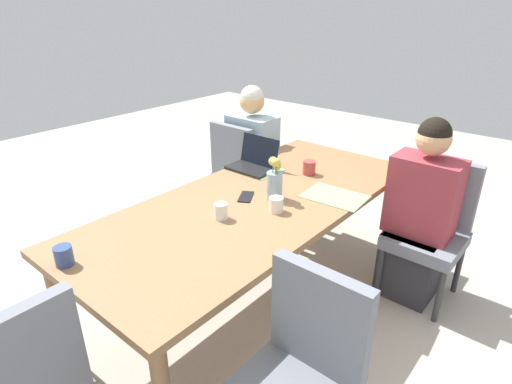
{
  "coord_description": "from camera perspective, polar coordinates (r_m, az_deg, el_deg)",
  "views": [
    {
      "loc": [
        -1.69,
        -1.42,
        1.78
      ],
      "look_at": [
        0.0,
        0.0,
        0.78
      ],
      "focal_mm": 29.28,
      "sensor_mm": 36.0,
      "label": 1
    }
  ],
  "objects": [
    {
      "name": "chair_near_left_mid",
      "position": [
        2.89,
        22.86,
        -4.03
      ],
      "size": [
        0.44,
        0.44,
        0.9
      ],
      "color": "slate",
      "rests_on": "ground_plane"
    },
    {
      "name": "ground_plane",
      "position": [
        2.84,
        0.0,
        -14.45
      ],
      "size": [
        10.0,
        10.0,
        0.0
      ],
      "primitive_type": "plane",
      "color": "#B2A899"
    },
    {
      "name": "person_near_left_mid",
      "position": [
        2.83,
        21.32,
        -3.77
      ],
      "size": [
        0.36,
        0.4,
        1.19
      ],
      "color": "#2D2D33",
      "rests_on": "ground_plane"
    },
    {
      "name": "dining_table",
      "position": [
        2.48,
        0.0,
        -2.48
      ],
      "size": [
        2.27,
        0.98,
        0.73
      ],
      "color": "olive",
      "rests_on": "ground_plane"
    },
    {
      "name": "chair_near_right_near",
      "position": [
        1.74,
        6.03,
        -23.24
      ],
      "size": [
        0.44,
        0.44,
        0.9
      ],
      "color": "slate",
      "rests_on": "ground_plane"
    },
    {
      "name": "chair_far_left_near",
      "position": [
        3.55,
        -2.03,
        3.18
      ],
      "size": [
        0.44,
        0.44,
        0.9
      ],
      "color": "slate",
      "rests_on": "ground_plane"
    },
    {
      "name": "coffee_mug_near_left",
      "position": [
        2.83,
        7.27,
        3.31
      ],
      "size": [
        0.09,
        0.09,
        0.09
      ],
      "primitive_type": "cylinder",
      "color": "#AD3D38",
      "rests_on": "dining_table"
    },
    {
      "name": "coffee_mug_centre_left",
      "position": [
        2.03,
        -24.78,
        -7.92
      ],
      "size": [
        0.08,
        0.08,
        0.09
      ],
      "primitive_type": "cylinder",
      "color": "#33477A",
      "rests_on": "dining_table"
    },
    {
      "name": "phone_black",
      "position": [
        2.48,
        -1.4,
        -0.65
      ],
      "size": [
        0.17,
        0.14,
        0.01
      ],
      "primitive_type": "cube",
      "rotation": [
        0.0,
        0.0,
        0.52
      ],
      "color": "black",
      "rests_on": "dining_table"
    },
    {
      "name": "coffee_mug_near_right",
      "position": [
        2.23,
        -4.83,
        -2.63
      ],
      "size": [
        0.07,
        0.07,
        0.09
      ],
      "primitive_type": "cylinder",
      "color": "white",
      "rests_on": "dining_table"
    },
    {
      "name": "coffee_mug_centre_right",
      "position": [
        2.3,
        2.77,
        -1.73
      ],
      "size": [
        0.08,
        0.08,
        0.08
      ],
      "primitive_type": "cylinder",
      "color": "white",
      "rests_on": "dining_table"
    },
    {
      "name": "person_far_left_near",
      "position": [
        3.55,
        -0.51,
        3.7
      ],
      "size": [
        0.36,
        0.4,
        1.19
      ],
      "color": "#2D2D33",
      "rests_on": "ground_plane"
    },
    {
      "name": "flower_vase",
      "position": [
        2.43,
        2.56,
        1.59
      ],
      "size": [
        0.09,
        0.09,
        0.26
      ],
      "color": "#8EA8B7",
      "rests_on": "dining_table"
    },
    {
      "name": "laptop_far_left_near",
      "position": [
        2.9,
        -0.3,
        4.03
      ],
      "size": [
        0.22,
        0.32,
        0.21
      ],
      "color": "black",
      "rests_on": "dining_table"
    },
    {
      "name": "placemat_far_left_near",
      "position": [
        2.91,
        -0.28,
        3.21
      ],
      "size": [
        0.27,
        0.37,
        0.0
      ],
      "primitive_type": "cube",
      "rotation": [
        0.0,
        0.0,
        -1.59
      ],
      "color": "#7FAD70",
      "rests_on": "dining_table"
    },
    {
      "name": "placemat_near_left_mid",
      "position": [
        2.53,
        10.68,
        -0.6
      ],
      "size": [
        0.28,
        0.38,
        0.0
      ],
      "primitive_type": "cube",
      "rotation": [
        0.0,
        0.0,
        1.64
      ],
      "color": "#7FAD70",
      "rests_on": "dining_table"
    }
  ]
}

